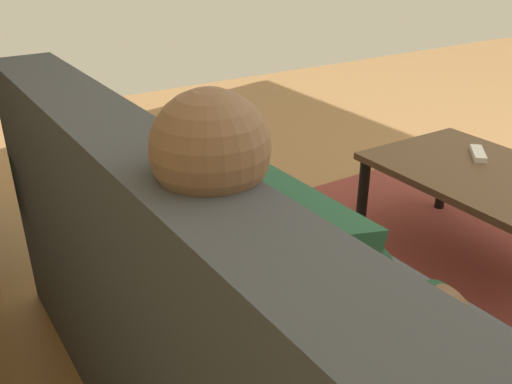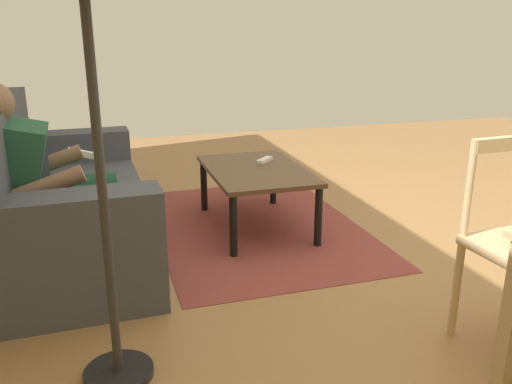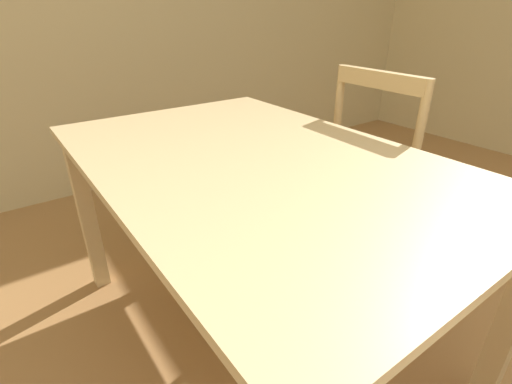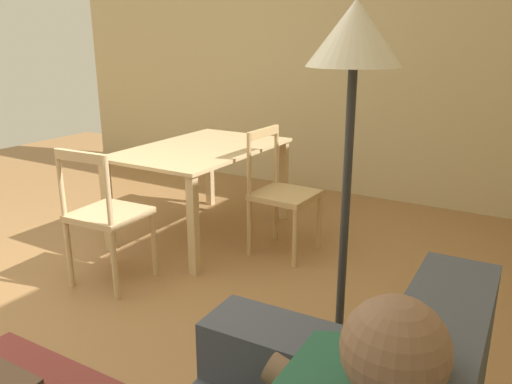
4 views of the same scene
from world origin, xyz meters
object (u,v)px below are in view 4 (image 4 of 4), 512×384
(dining_table, at_px, (202,160))
(dining_chair_near_wall, at_px, (282,194))
(dining_chair_facing_couch, at_px, (106,216))
(floor_lamp, at_px, (353,74))

(dining_table, xyz_separation_m, dining_chair_near_wall, (-0.00, 0.72, -0.17))
(dining_chair_facing_couch, bearing_deg, dining_table, -179.90)
(dining_table, distance_m, dining_chair_near_wall, 0.74)
(dining_chair_facing_couch, distance_m, floor_lamp, 1.96)
(dining_chair_facing_couch, bearing_deg, floor_lamp, 80.90)
(dining_table, xyz_separation_m, dining_chair_facing_couch, (1.02, 0.00, -0.16))
(dining_table, distance_m, floor_lamp, 2.28)
(dining_chair_facing_couch, height_order, floor_lamp, floor_lamp)
(dining_chair_facing_couch, xyz_separation_m, floor_lamp, (0.27, 1.69, 0.96))
(floor_lamp, bearing_deg, dining_chair_facing_couch, -99.10)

